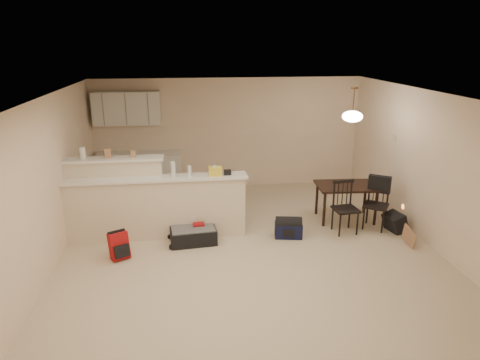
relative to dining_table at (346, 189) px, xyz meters
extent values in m
plane|color=beige|center=(-1.99, -1.24, -0.61)|extent=(7.00, 7.00, 0.00)
plane|color=white|center=(-1.99, -1.24, 1.89)|extent=(7.00, 7.00, 0.00)
cube|color=beige|center=(-1.99, 2.26, 0.64)|extent=(6.00, 0.02, 2.50)
cube|color=beige|center=(-1.99, -4.74, 0.64)|extent=(6.00, 0.02, 2.50)
cube|color=beige|center=(-4.99, -1.24, 0.64)|extent=(0.02, 7.00, 2.50)
cube|color=beige|center=(1.01, -1.24, 0.64)|extent=(0.02, 7.00, 2.50)
cube|color=beige|center=(-3.49, -0.34, -0.08)|extent=(3.00, 0.28, 1.05)
cube|color=white|center=(-3.49, -0.34, 0.46)|extent=(3.08, 0.38, 0.04)
cube|color=beige|center=(-4.19, -0.12, 0.07)|extent=(1.60, 0.24, 1.35)
cube|color=white|center=(-4.19, -0.12, 0.76)|extent=(1.68, 0.34, 0.04)
cube|color=white|center=(-4.19, 2.08, 1.29)|extent=(1.40, 0.34, 0.70)
cube|color=white|center=(-3.99, 1.95, -0.16)|extent=(1.80, 0.60, 0.90)
cube|color=beige|center=(1.00, 0.31, 0.89)|extent=(0.02, 0.12, 0.12)
cylinder|color=silver|center=(-4.67, -0.12, 0.88)|extent=(0.10, 0.10, 0.20)
cube|color=#AD7C59|center=(-4.26, -0.12, 0.86)|extent=(0.10, 0.07, 0.16)
cube|color=#AD7C59|center=(-3.85, -0.12, 0.84)|extent=(0.08, 0.06, 0.12)
cylinder|color=silver|center=(-3.19, -0.34, 0.61)|extent=(0.07, 0.07, 0.26)
cylinder|color=silver|center=(-2.92, -0.34, 0.57)|extent=(0.06, 0.06, 0.18)
cube|color=#AD7C59|center=(-2.48, -0.34, 0.55)|extent=(0.22, 0.18, 0.14)
cube|color=#AD7C59|center=(-2.28, -0.34, 0.52)|extent=(0.12, 0.10, 0.08)
cylinder|color=silver|center=(-2.50, -0.34, 0.57)|extent=(0.06, 0.06, 0.17)
cube|color=black|center=(0.00, 0.00, 0.07)|extent=(1.15, 0.81, 0.04)
cylinder|color=black|center=(-0.50, -0.26, -0.28)|extent=(0.05, 0.05, 0.65)
cylinder|color=black|center=(0.46, -0.33, -0.28)|extent=(0.05, 0.05, 0.65)
cylinder|color=black|center=(-0.46, 0.33, -0.28)|extent=(0.05, 0.05, 0.65)
cylinder|color=black|center=(0.50, 0.26, -0.28)|extent=(0.05, 0.05, 0.65)
cylinder|color=brown|center=(0.00, 0.00, 1.64)|extent=(0.02, 0.02, 0.50)
cylinder|color=brown|center=(0.00, 0.00, 1.87)|extent=(0.12, 0.12, 0.03)
ellipsoid|color=white|center=(0.00, 0.00, 1.37)|extent=(0.36, 0.36, 0.20)
cube|color=black|center=(-2.90, -0.63, -0.48)|extent=(0.80, 0.56, 0.26)
cube|color=#AC1317|center=(-4.06, -1.05, -0.40)|extent=(0.33, 0.29, 0.43)
cube|color=#111536|center=(-1.25, -0.63, -0.48)|extent=(0.51, 0.33, 0.26)
cube|color=black|center=(0.70, -0.63, -0.45)|extent=(0.33, 0.41, 0.32)
cube|color=#AD7C59|center=(0.67, -1.19, -0.46)|extent=(0.02, 0.39, 0.30)
camera|label=1|loc=(-2.94, -7.27, 2.64)|focal=32.00mm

